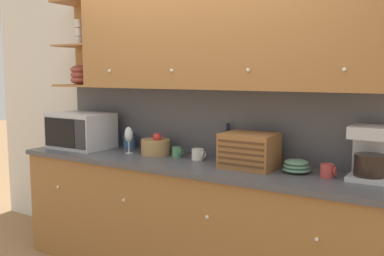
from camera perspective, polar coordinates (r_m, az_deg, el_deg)
wall_back at (r=3.58m, az=2.06°, el=1.99°), size 5.39×0.06×2.60m
counter_unit at (r=3.47m, az=-0.82°, el=-12.12°), size 3.01×0.64×0.95m
backsplash_panel at (r=3.56m, az=1.77°, el=0.80°), size 2.99×0.01×0.56m
upper_cabinets at (r=3.33m, az=2.90°, el=11.98°), size 2.99×0.34×0.79m
microwave at (r=4.06m, az=-14.57°, el=-0.33°), size 0.54×0.40×0.32m
storage_canister at (r=3.93m, az=-8.33°, el=-1.78°), size 0.11×0.11×0.14m
wine_glass at (r=3.70m, az=-8.44°, el=-0.97°), size 0.07×0.07×0.23m
fruit_basket at (r=3.63m, az=-4.86°, el=-2.45°), size 0.25×0.25×0.19m
mug_blue_second at (r=3.50m, az=-2.00°, el=-3.22°), size 0.09×0.08×0.09m
mug_patterned_third at (r=3.40m, az=0.81°, el=-3.51°), size 0.11×0.10×0.09m
wine_bottle at (r=3.41m, az=4.77°, el=-2.01°), size 0.08×0.08×0.29m
bread_box at (r=3.12m, az=7.65°, el=-3.00°), size 0.38×0.31×0.25m
bowl_stack_on_counter at (r=3.04m, az=13.74°, el=-4.97°), size 0.19×0.19×0.09m
mug at (r=2.96m, az=17.61°, el=-5.45°), size 0.10×0.09×0.09m
coffee_maker at (r=2.98m, az=22.83°, el=-3.03°), size 0.26×0.27×0.35m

